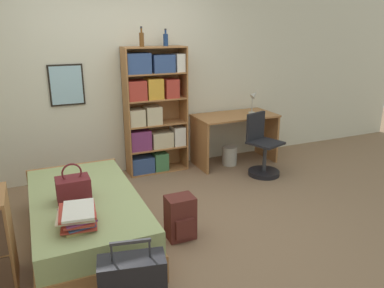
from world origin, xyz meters
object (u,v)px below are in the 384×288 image
(bed, at_px, (86,217))
(bookcase, at_px, (153,111))
(desk, at_px, (235,130))
(desk_lamp, at_px, (254,98))
(bottle_green, at_px, (142,39))
(desk_chair, at_px, (262,155))
(handbag, at_px, (73,189))
(backpack, at_px, (180,218))
(bottle_brown, at_px, (166,39))
(waste_bin, at_px, (230,156))
(book_stack_on_bed, at_px, (78,217))

(bed, relative_size, bookcase, 1.08)
(desk, relative_size, desk_lamp, 3.43)
(bottle_green, bearing_deg, desk, -4.91)
(desk_lamp, xyz_separation_m, desk_chair, (-0.18, -0.55, -0.67))
(bookcase, bearing_deg, desk_chair, -28.67)
(bookcase, height_order, desk_chair, bookcase)
(handbag, relative_size, bookcase, 0.21)
(desk_lamp, distance_m, backpack, 2.53)
(bookcase, relative_size, desk_chair, 2.02)
(desk, bearing_deg, bottle_brown, 169.86)
(bed, relative_size, desk, 1.55)
(desk, bearing_deg, bottle_green, 175.09)
(handbag, distance_m, waste_bin, 2.69)
(backpack, bearing_deg, desk_lamp, 41.57)
(bookcase, bearing_deg, book_stack_on_bed, -122.81)
(bookcase, relative_size, bottle_green, 6.95)
(waste_bin, bearing_deg, bed, -151.63)
(book_stack_on_bed, bearing_deg, desk, 36.49)
(book_stack_on_bed, bearing_deg, desk_chair, 26.04)
(bed, xyz_separation_m, handbag, (-0.09, -0.09, 0.34))
(desk_lamp, bearing_deg, bottle_green, 175.69)
(bottle_green, relative_size, desk_chair, 0.29)
(bottle_brown, height_order, backpack, bottle_brown)
(handbag, bearing_deg, book_stack_on_bed, -93.38)
(backpack, bearing_deg, bottle_green, 83.48)
(bed, height_order, bottle_green, bottle_green)
(bottle_green, relative_size, backpack, 0.58)
(bed, bearing_deg, desk_chair, 16.00)
(bottle_brown, distance_m, desk_chair, 1.99)
(bottle_green, bearing_deg, bottle_brown, 10.26)
(handbag, xyz_separation_m, bookcase, (1.24, 1.50, 0.29))
(bottle_brown, bearing_deg, desk_lamp, -8.18)
(desk_lamp, distance_m, waste_bin, 0.91)
(bed, distance_m, bookcase, 1.92)
(book_stack_on_bed, bearing_deg, bottle_brown, 53.40)
(bed, xyz_separation_m, book_stack_on_bed, (-0.12, -0.55, 0.31))
(bottle_brown, bearing_deg, desk_chair, -34.11)
(desk_chair, xyz_separation_m, waste_bin, (-0.22, 0.50, -0.14))
(bed, height_order, book_stack_on_bed, book_stack_on_bed)
(handbag, distance_m, desk_chair, 2.67)
(bottle_green, bearing_deg, desk_lamp, -4.31)
(handbag, xyz_separation_m, bottle_green, (1.11, 1.46, 1.22))
(bottle_green, height_order, bottle_brown, bottle_green)
(bed, height_order, desk_chair, desk_chair)
(desk_lamp, relative_size, desk_chair, 0.41)
(handbag, bearing_deg, bottle_brown, 46.45)
(bed, height_order, backpack, bed)
(handbag, relative_size, desk_lamp, 1.04)
(bottle_green, bearing_deg, book_stack_on_bed, -120.55)
(book_stack_on_bed, distance_m, bottle_green, 2.57)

